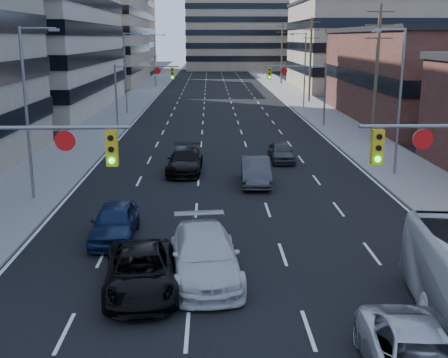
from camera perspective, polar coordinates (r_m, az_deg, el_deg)
name	(u,v)px	position (r m, az deg, el deg)	size (l,w,h in m)	color
road_surface	(214,73)	(139.24, -1.03, 10.70)	(18.00, 300.00, 0.02)	black
sidewalk_left	(167,73)	(139.62, -5.84, 10.66)	(5.00, 300.00, 0.15)	slate
sidewalk_right	(261,73)	(139.80, 3.77, 10.71)	(5.00, 300.00, 0.15)	slate
office_left_far	(87,40)	(111.36, -13.73, 13.55)	(20.00, 30.00, 16.00)	gray
office_right_far	(363,46)	(100.44, 13.95, 12.94)	(22.00, 28.00, 14.00)	gray
bg_block_left	(104,31)	(151.40, -12.09, 14.46)	(24.00, 24.00, 20.00)	#ADA089
bg_block_right	(345,48)	(142.88, 12.24, 12.88)	(22.00, 22.00, 12.00)	gray
signal_near_left	(4,175)	(18.59, -21.43, 0.37)	(6.59, 0.33, 6.00)	slate
signal_far_left	(140,83)	(54.53, -8.52, 9.66)	(6.09, 0.33, 6.00)	slate
signal_far_right	(301,82)	(54.84, 7.86, 9.71)	(6.09, 0.33, 6.00)	slate
utility_pole_block	(376,72)	(46.98, 15.23, 10.43)	(2.20, 0.28, 11.00)	#4C3D2D
utility_pole_midblock	(310,59)	(76.19, 8.78, 12.00)	(2.20, 0.28, 11.00)	#4C3D2D
utility_pole_distant	(282,53)	(105.85, 5.89, 12.66)	(2.20, 0.28, 11.00)	#4C3D2D
streetlight_left_near	(29,106)	(30.61, -19.19, 7.03)	(2.03, 0.22, 9.00)	slate
streetlight_left_mid	(127,69)	(64.73, -9.86, 10.96)	(2.03, 0.22, 9.00)	slate
streetlight_left_far	(156,58)	(99.47, -6.95, 12.12)	(2.03, 0.22, 9.00)	slate
streetlight_right_near	(398,95)	(36.01, 17.23, 8.14)	(2.03, 0.22, 9.00)	slate
streetlight_right_far	(304,66)	(70.00, 8.09, 11.26)	(2.03, 0.22, 9.00)	slate
black_pickup	(141,272)	(19.54, -8.48, -9.28)	(2.40, 5.20, 1.44)	black
white_van	(205,255)	(20.37, -1.95, -7.74)	(2.37, 5.84, 1.69)	silver
sedan_blue	(115,222)	(24.57, -11.04, -4.30)	(1.83, 4.54, 1.55)	#0E1B3A
sedan_grey_center	(256,171)	(33.17, 3.23, 0.80)	(1.66, 4.76, 1.57)	#333336
sedan_black_far	(185,161)	(36.06, -3.99, 1.85)	(2.16, 5.30, 1.54)	black
sedan_grey_right	(281,152)	(39.49, 5.81, 2.77)	(1.62, 4.03, 1.37)	#333436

